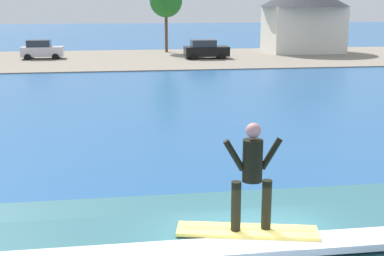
# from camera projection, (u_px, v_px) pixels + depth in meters

# --- Properties ---
(surfboard) EXTENTS (2.34, 1.01, 0.06)m
(surfboard) POSITION_uv_depth(u_px,v_px,m) (247.00, 231.00, 8.61)
(surfboard) COLOR #EAD159
(surfboard) RESTS_ON wave_crest
(surfer) EXTENTS (0.96, 0.32, 1.78)m
(surfer) POSITION_uv_depth(u_px,v_px,m) (252.00, 171.00, 8.38)
(surfer) COLOR black
(surfer) RESTS_ON surfboard
(shoreline_bank) EXTENTS (120.00, 18.34, 0.09)m
(shoreline_bank) POSITION_uv_depth(u_px,v_px,m) (135.00, 59.00, 50.55)
(shoreline_bank) COLOR gray
(shoreline_bank) RESTS_ON ground_plane
(car_near_shore) EXTENTS (3.88, 2.02, 1.86)m
(car_near_shore) POSITION_uv_depth(u_px,v_px,m) (42.00, 50.00, 50.03)
(car_near_shore) COLOR silver
(car_near_shore) RESTS_ON ground_plane
(car_far_shore) EXTENTS (4.18, 2.25, 1.86)m
(car_far_shore) POSITION_uv_depth(u_px,v_px,m) (206.00, 49.00, 50.27)
(car_far_shore) COLOR black
(car_far_shore) RESTS_ON ground_plane
(house_gabled_white) EXTENTS (9.47, 9.47, 7.32)m
(house_gabled_white) POSITION_uv_depth(u_px,v_px,m) (304.00, 12.00, 56.04)
(house_gabled_white) COLOR silver
(house_gabled_white) RESTS_ON ground_plane
(tree_tall_bare) EXTENTS (3.46, 3.46, 7.20)m
(tree_tall_bare) POSITION_uv_depth(u_px,v_px,m) (166.00, 1.00, 55.58)
(tree_tall_bare) COLOR brown
(tree_tall_bare) RESTS_ON ground_plane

